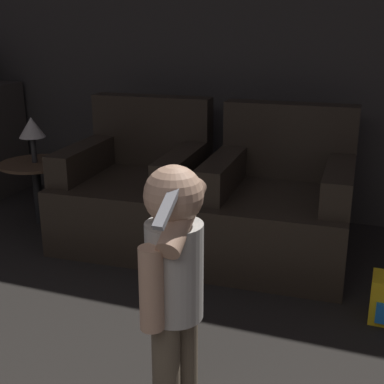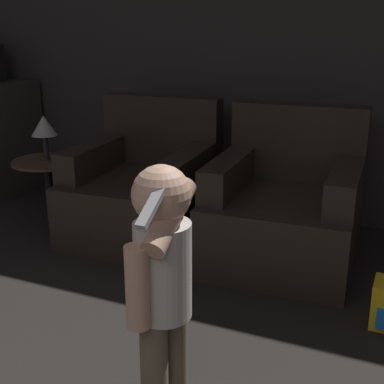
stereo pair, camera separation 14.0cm
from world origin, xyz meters
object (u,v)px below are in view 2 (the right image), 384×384
(lamp, at_px, (44,127))
(person_toddler, at_px, (162,271))
(armchair_left, at_px, (145,190))
(armchair_right, at_px, (285,210))

(lamp, bearing_deg, person_toddler, -41.07)
(armchair_left, relative_size, armchair_right, 1.01)
(lamp, bearing_deg, armchair_right, 1.86)
(armchair_left, xyz_separation_m, lamp, (-0.76, -0.06, 0.38))
(person_toddler, relative_size, lamp, 2.96)
(person_toddler, distance_m, lamp, 2.18)
(armchair_right, relative_size, lamp, 2.98)
(armchair_left, bearing_deg, armchair_right, -3.48)
(armchair_right, height_order, lamp, armchair_right)
(armchair_left, bearing_deg, lamp, -179.25)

